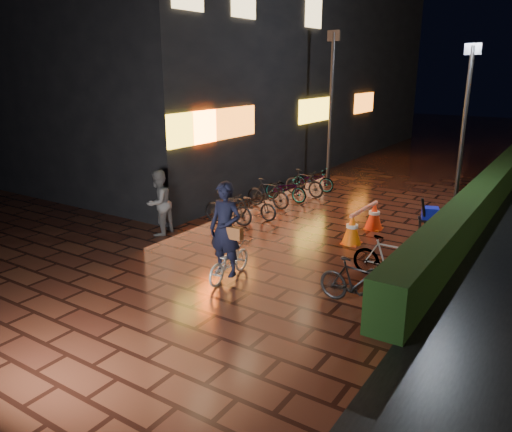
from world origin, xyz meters
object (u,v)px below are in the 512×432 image
Objects in this scene: cyclist at (227,244)px; cart_assembly at (429,215)px; traffic_barrier at (364,222)px; bystander_person at (159,203)px.

cyclist is 1.96× the size of cart_assembly.
traffic_barrier is (1.30, 4.15, -0.38)m from cyclist.
bystander_person is at bearing -148.33° from traffic_barrier.
cart_assembly is (2.67, 5.19, -0.23)m from cyclist.
bystander_person is 5.30m from traffic_barrier.
bystander_person is 3.48m from cyclist.
cyclist is at bearing -107.37° from traffic_barrier.
traffic_barrier is 1.83× the size of cart_assembly.
traffic_barrier is (4.50, 2.77, -0.47)m from bystander_person.
cart_assembly is at bearing 37.24° from traffic_barrier.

